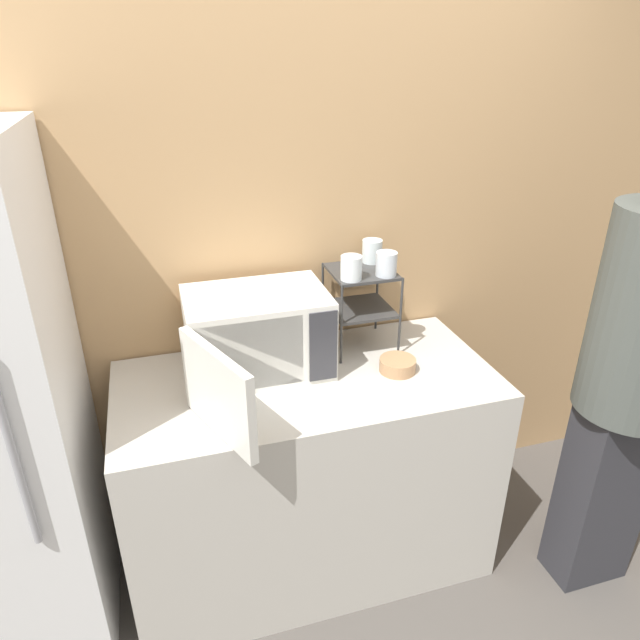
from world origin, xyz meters
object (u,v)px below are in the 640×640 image
object	(u,v)px
dish_rack	(361,292)
glass_front_left	(351,268)
glass_back_right	(372,251)
person	(636,367)
glass_front_right	(386,264)
bowl	(397,365)
microwave	(256,335)

from	to	relation	value
dish_rack	glass_front_left	bearing A→B (deg)	-132.69
dish_rack	glass_front_left	xyz separation A→B (m)	(-0.07, -0.08, 0.14)
glass_back_right	person	distance (m)	1.07
glass_front_left	glass_front_right	bearing A→B (deg)	0.85
glass_front_left	glass_front_right	world-z (taller)	same
bowl	glass_front_left	bearing A→B (deg)	130.10
microwave	person	distance (m)	1.39
glass_front_left	person	world-z (taller)	person
glass_back_right	glass_front_left	bearing A→B (deg)	-132.75
glass_front_right	person	bearing A→B (deg)	-35.77
bowl	microwave	bearing A→B (deg)	163.67
bowl	person	xyz separation A→B (m)	(0.76, -0.38, 0.08)
microwave	person	world-z (taller)	person
glass_front_right	glass_front_left	bearing A→B (deg)	-179.15
dish_rack	person	bearing A→B (deg)	-36.89
glass_front_left	glass_front_right	size ratio (longest dim) A/B	1.00
dish_rack	glass_back_right	xyz separation A→B (m)	(0.07, 0.08, 0.14)
glass_front_right	dish_rack	bearing A→B (deg)	133.12
microwave	glass_back_right	bearing A→B (deg)	18.10
glass_front_left	person	bearing A→B (deg)	-31.07
glass_back_right	bowl	distance (m)	0.48
glass_front_right	person	world-z (taller)	person
dish_rack	glass_front_right	size ratio (longest dim) A/B	3.60
microwave	dish_rack	size ratio (longest dim) A/B	2.25
person	glass_front_left	bearing A→B (deg)	148.93
dish_rack	glass_back_right	world-z (taller)	glass_back_right
person	dish_rack	bearing A→B (deg)	143.11
glass_front_left	glass_back_right	world-z (taller)	same
dish_rack	glass_front_right	xyz separation A→B (m)	(0.07, -0.08, 0.14)
microwave	bowl	bearing A→B (deg)	-16.33
dish_rack	glass_back_right	distance (m)	0.18
glass_back_right	person	xyz separation A→B (m)	(0.75, -0.70, -0.28)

